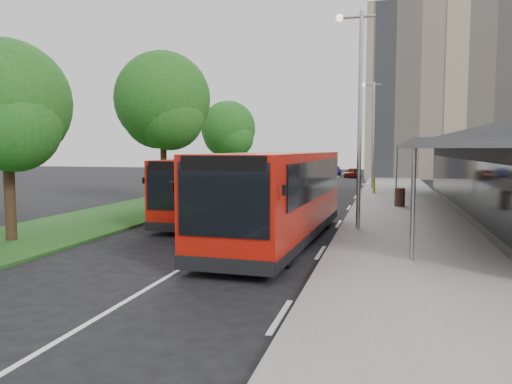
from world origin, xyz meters
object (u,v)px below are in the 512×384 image
tree_near (7,112)px  bollard (374,185)px  bus_main (279,197)px  litter_bin (400,197)px  bus_second (221,188)px  car_far (334,171)px  tree_far (228,132)px  lamp_post_far (372,128)px  car_near (352,173)px  tree_mid (163,106)px  lamp_post_near (358,106)px

tree_near → bollard: tree_near is taller
bus_main → litter_bin: bus_main is taller
bollard → bus_second: bearing=-115.0°
litter_bin → car_far: bearing=101.4°
tree_far → lamp_post_far: bearing=4.9°
car_far → car_near: bearing=-76.9°
lamp_post_far → car_near: lamp_post_far is taller
tree_mid → litter_bin: 13.86m
lamp_post_far → tree_mid: bearing=-130.7°
litter_bin → tree_mid: bearing=-175.9°
bus_second → bollard: size_ratio=9.49×
tree_mid → bollard: 15.14m
bollard → car_far: bearing=101.6°
tree_far → lamp_post_near: size_ratio=0.87×
car_near → bollard: bearing=-74.3°
tree_far → bollard: size_ratio=6.76×
tree_far → bollard: bearing=-16.4°
bollard → car_far: size_ratio=0.32×
bus_main → car_near: (-0.07, 39.01, -1.01)m
tree_far → bus_main: tree_far is taller
tree_far → car_far: size_ratio=2.18×
lamp_post_near → bus_second: (-6.04, 2.04, -3.32)m
tree_mid → litter_bin: bearing=4.1°
tree_far → bollard: (11.44, -3.37, -3.82)m
bus_main → car_near: bearing=92.3°
lamp_post_near → car_far: lamp_post_near is taller
litter_bin → car_near: 28.68m
lamp_post_far → car_far: lamp_post_far is taller
tree_far → car_near: (8.65, 17.27, -3.94)m
bus_second → litter_bin: 9.87m
bollard → lamp_post_far: bearing=94.1°
tree_mid → litter_bin: (12.93, 0.92, -4.92)m
tree_near → tree_far: (-0.00, 24.00, 0.11)m
tree_near → tree_mid: tree_mid is taller
bus_main → car_far: (-2.43, 43.42, -1.03)m
lamp_post_far → tree_far: bearing=-175.1°
litter_bin → lamp_post_far: bearing=98.5°
lamp_post_far → bus_main: 23.03m
tree_far → lamp_post_near: (11.13, -19.05, 0.24)m
tree_near → bollard: bearing=61.0°
tree_mid → tree_far: 12.05m
lamp_post_far → bus_main: (-2.41, -22.68, -3.17)m
lamp_post_near → bus_main: (-2.41, -2.68, -3.17)m
lamp_post_near → lamp_post_far: (0.00, 20.00, 0.00)m
tree_mid → bollard: tree_mid is taller
bus_second → car_near: 34.48m
bus_main → car_near: size_ratio=3.39×
tree_near → bollard: size_ratio=6.59×
tree_far → car_near: 19.72m
car_far → lamp_post_far: bearing=-91.9°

